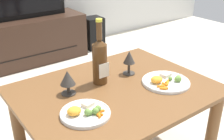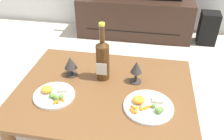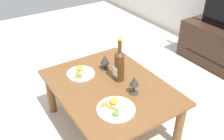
{
  "view_description": "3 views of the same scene",
  "coord_description": "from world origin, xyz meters",
  "px_view_note": "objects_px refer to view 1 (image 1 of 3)",
  "views": [
    {
      "loc": [
        -0.82,
        -1.07,
        1.18
      ],
      "look_at": [
        0.04,
        0.09,
        0.51
      ],
      "focal_mm": 44.26,
      "sensor_mm": 36.0,
      "label": 1
    },
    {
      "loc": [
        0.24,
        -1.09,
        1.34
      ],
      "look_at": [
        0.04,
        0.07,
        0.54
      ],
      "focal_mm": 37.76,
      "sensor_mm": 36.0,
      "label": 2
    },
    {
      "loc": [
        1.38,
        -0.87,
        1.62
      ],
      "look_at": [
        -0.04,
        0.05,
        0.55
      ],
      "focal_mm": 40.29,
      "sensor_mm": 36.0,
      "label": 3
    }
  ],
  "objects_px": {
    "dining_table": "(116,100)",
    "floor_speaker": "(94,33)",
    "goblet_left": "(68,79)",
    "dinner_plate_left": "(85,112)",
    "wine_bottle": "(100,59)",
    "dinner_plate_right": "(166,81)",
    "tv_stand": "(20,42)",
    "goblet_right": "(129,59)"
  },
  "relations": [
    {
      "from": "tv_stand",
      "to": "dinner_plate_left",
      "type": "distance_m",
      "value": 1.85
    },
    {
      "from": "wine_bottle",
      "to": "goblet_left",
      "type": "bearing_deg",
      "value": -178.12
    },
    {
      "from": "dining_table",
      "to": "tv_stand",
      "type": "relative_size",
      "value": 0.77
    },
    {
      "from": "tv_stand",
      "to": "goblet_left",
      "type": "height_order",
      "value": "goblet_left"
    },
    {
      "from": "dinner_plate_left",
      "to": "goblet_left",
      "type": "bearing_deg",
      "value": 81.5
    },
    {
      "from": "floor_speaker",
      "to": "dinner_plate_left",
      "type": "bearing_deg",
      "value": -120.55
    },
    {
      "from": "dining_table",
      "to": "tv_stand",
      "type": "xyz_separation_m",
      "value": [
        0.03,
        1.69,
        -0.13
      ]
    },
    {
      "from": "dining_table",
      "to": "dinner_plate_left",
      "type": "relative_size",
      "value": 4.44
    },
    {
      "from": "dining_table",
      "to": "wine_bottle",
      "type": "xyz_separation_m",
      "value": [
        -0.03,
        0.11,
        0.22
      ]
    },
    {
      "from": "wine_bottle",
      "to": "dining_table",
      "type": "bearing_deg",
      "value": -75.38
    },
    {
      "from": "dinner_plate_right",
      "to": "tv_stand",
      "type": "bearing_deg",
      "value": 97.55
    },
    {
      "from": "dining_table",
      "to": "floor_speaker",
      "type": "relative_size",
      "value": 2.83
    },
    {
      "from": "tv_stand",
      "to": "goblet_left",
      "type": "bearing_deg",
      "value": -99.55
    },
    {
      "from": "floor_speaker",
      "to": "dinner_plate_right",
      "type": "height_order",
      "value": "dinner_plate_right"
    },
    {
      "from": "dinner_plate_right",
      "to": "floor_speaker",
      "type": "bearing_deg",
      "value": 70.05
    },
    {
      "from": "floor_speaker",
      "to": "dinner_plate_left",
      "type": "height_order",
      "value": "dinner_plate_left"
    },
    {
      "from": "floor_speaker",
      "to": "wine_bottle",
      "type": "distance_m",
      "value": 1.84
    },
    {
      "from": "goblet_left",
      "to": "tv_stand",
      "type": "bearing_deg",
      "value": 80.45
    },
    {
      "from": "dinner_plate_right",
      "to": "goblet_right",
      "type": "bearing_deg",
      "value": 111.74
    },
    {
      "from": "tv_stand",
      "to": "dinner_plate_right",
      "type": "height_order",
      "value": "dinner_plate_right"
    },
    {
      "from": "tv_stand",
      "to": "dinner_plate_left",
      "type": "bearing_deg",
      "value": -99.42
    },
    {
      "from": "wine_bottle",
      "to": "goblet_left",
      "type": "distance_m",
      "value": 0.22
    },
    {
      "from": "dining_table",
      "to": "goblet_left",
      "type": "relative_size",
      "value": 7.88
    },
    {
      "from": "goblet_left",
      "to": "wine_bottle",
      "type": "bearing_deg",
      "value": 1.88
    },
    {
      "from": "wine_bottle",
      "to": "goblet_right",
      "type": "height_order",
      "value": "wine_bottle"
    },
    {
      "from": "goblet_left",
      "to": "goblet_right",
      "type": "relative_size",
      "value": 0.91
    },
    {
      "from": "wine_bottle",
      "to": "dinner_plate_left",
      "type": "distance_m",
      "value": 0.36
    },
    {
      "from": "wine_bottle",
      "to": "goblet_right",
      "type": "relative_size",
      "value": 2.52
    },
    {
      "from": "dining_table",
      "to": "dinner_plate_right",
      "type": "bearing_deg",
      "value": -23.98
    },
    {
      "from": "tv_stand",
      "to": "wine_bottle",
      "type": "relative_size",
      "value": 3.67
    },
    {
      "from": "floor_speaker",
      "to": "goblet_right",
      "type": "distance_m",
      "value": 1.74
    },
    {
      "from": "dining_table",
      "to": "goblet_left",
      "type": "xyz_separation_m",
      "value": [
        -0.24,
        0.1,
        0.16
      ]
    },
    {
      "from": "goblet_right",
      "to": "dinner_plate_right",
      "type": "relative_size",
      "value": 0.54
    },
    {
      "from": "dining_table",
      "to": "goblet_left",
      "type": "distance_m",
      "value": 0.31
    },
    {
      "from": "dinner_plate_left",
      "to": "dinner_plate_right",
      "type": "height_order",
      "value": "dinner_plate_right"
    },
    {
      "from": "dinner_plate_left",
      "to": "tv_stand",
      "type": "bearing_deg",
      "value": 80.58
    },
    {
      "from": "floor_speaker",
      "to": "wine_bottle",
      "type": "height_order",
      "value": "wine_bottle"
    },
    {
      "from": "goblet_right",
      "to": "wine_bottle",
      "type": "bearing_deg",
      "value": 178.12
    },
    {
      "from": "goblet_left",
      "to": "dinner_plate_left",
      "type": "bearing_deg",
      "value": -98.5
    },
    {
      "from": "dining_table",
      "to": "floor_speaker",
      "type": "height_order",
      "value": "dining_table"
    },
    {
      "from": "tv_stand",
      "to": "wine_bottle",
      "type": "height_order",
      "value": "wine_bottle"
    },
    {
      "from": "wine_bottle",
      "to": "goblet_left",
      "type": "relative_size",
      "value": 2.78
    }
  ]
}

